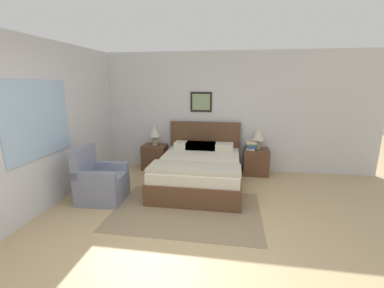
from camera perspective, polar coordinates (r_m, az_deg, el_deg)
ground_plane at (r=3.19m, az=-1.86°, el=-24.21°), size 16.00×16.00×0.00m
wall_back at (r=5.78m, az=4.10°, el=7.09°), size 7.10×0.09×2.60m
wall_left at (r=5.01m, az=-26.10°, el=4.77°), size 0.08×5.63×2.60m
area_rug_main at (r=4.14m, az=-1.18°, el=-14.53°), size 2.26×1.58×0.01m
bed at (r=4.99m, az=1.63°, el=-5.72°), size 1.56×2.02×1.09m
armchair at (r=4.61m, az=-19.73°, el=-8.10°), size 0.74×0.68×0.92m
nightstand_near_window at (r=5.94m, az=-8.27°, el=-2.89°), size 0.53×0.44×0.56m
nightstand_by_door at (r=5.71m, az=13.99°, el=-3.84°), size 0.53×0.44×0.56m
table_lamp_near_window at (r=5.81m, az=-8.30°, el=2.62°), size 0.26×0.26×0.45m
table_lamp_by_door at (r=5.58m, az=14.49°, el=1.87°), size 0.26×0.26×0.45m
book_thick_bottom at (r=5.58m, az=12.99°, el=-0.99°), size 0.21×0.25×0.04m
book_hardcover_middle at (r=5.58m, az=13.01°, el=-0.66°), size 0.20×0.26×0.03m
book_novel_upper at (r=5.57m, az=13.03°, el=-0.30°), size 0.22×0.25×0.04m
book_slim_near_top at (r=5.56m, az=13.05°, el=0.06°), size 0.21×0.26×0.03m
book_paperback_top at (r=5.55m, az=13.07°, el=0.42°), size 0.22×0.28×0.04m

